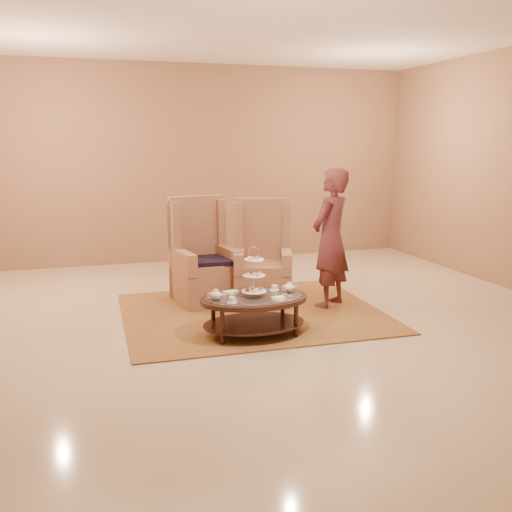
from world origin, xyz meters
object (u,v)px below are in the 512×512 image
object	(u,v)px
tea_table	(254,304)
armchair_left	(203,266)
person	(331,238)
armchair_right	(263,267)

from	to	relation	value
tea_table	armchair_left	size ratio (longest dim) A/B	0.86
tea_table	person	xyz separation A→B (m)	(1.29, 0.83, 0.54)
tea_table	person	world-z (taller)	person
tea_table	armchair_right	world-z (taller)	armchair_right
tea_table	person	bearing A→B (deg)	32.58
tea_table	armchair_left	bearing A→B (deg)	99.27
armchair_left	person	size ratio (longest dim) A/B	0.78
tea_table	armchair_right	distance (m)	1.46
tea_table	armchair_left	distance (m)	1.60
tea_table	armchair_right	size ratio (longest dim) A/B	0.88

